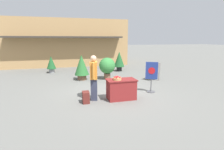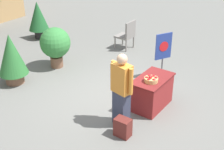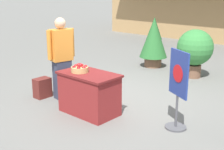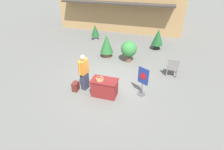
# 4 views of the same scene
# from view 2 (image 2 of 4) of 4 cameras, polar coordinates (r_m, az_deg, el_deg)

# --- Properties ---
(ground_plane) EXTENTS (120.00, 120.00, 0.00)m
(ground_plane) POSITION_cam_2_polar(r_m,az_deg,el_deg) (8.09, 0.95, -4.08)
(ground_plane) COLOR slate
(display_table) EXTENTS (1.12, 0.66, 0.78)m
(display_table) POSITION_cam_2_polar(r_m,az_deg,el_deg) (7.60, 7.30, -3.13)
(display_table) COLOR maroon
(display_table) RESTS_ON ground_plane
(apple_basket) EXTENTS (0.32, 0.32, 0.16)m
(apple_basket) POSITION_cam_2_polar(r_m,az_deg,el_deg) (7.22, 7.16, -0.76)
(apple_basket) COLOR tan
(apple_basket) RESTS_ON display_table
(person_visitor) EXTENTS (0.34, 0.60, 1.70)m
(person_visitor) POSITION_cam_2_polar(r_m,az_deg,el_deg) (6.68, 1.76, -2.72)
(person_visitor) COLOR #33384C
(person_visitor) RESTS_ON ground_plane
(backpack) EXTENTS (0.24, 0.34, 0.42)m
(backpack) POSITION_cam_2_polar(r_m,az_deg,el_deg) (6.67, 1.98, -9.55)
(backpack) COLOR maroon
(backpack) RESTS_ON ground_plane
(poster_board) EXTENTS (0.47, 0.36, 1.33)m
(poster_board) POSITION_cam_2_polar(r_m,az_deg,el_deg) (8.91, 9.29, 3.72)
(poster_board) COLOR #4C4C51
(poster_board) RESTS_ON ground_plane
(patio_chair) EXTENTS (0.56, 0.56, 1.01)m
(patio_chair) POSITION_cam_2_polar(r_m,az_deg,el_deg) (10.87, 2.78, 7.53)
(patio_chair) COLOR gray
(patio_chair) RESTS_ON ground_plane
(potted_plant_near_left) EXTENTS (0.76, 0.76, 1.40)m
(potted_plant_near_left) POSITION_cam_2_polar(r_m,az_deg,el_deg) (12.11, -13.38, 10.24)
(potted_plant_near_left) COLOR black
(potted_plant_near_left) RESTS_ON ground_plane
(potted_plant_far_left) EXTENTS (0.81, 0.81, 1.43)m
(potted_plant_far_left) POSITION_cam_2_polar(r_m,az_deg,el_deg) (8.86, -17.90, 3.23)
(potted_plant_far_left) COLOR brown
(potted_plant_far_left) RESTS_ON ground_plane
(potted_plant_far_right) EXTENTS (0.92, 0.92, 1.26)m
(potted_plant_far_right) POSITION_cam_2_polar(r_m,az_deg,el_deg) (9.56, -10.34, 5.64)
(potted_plant_far_right) COLOR brown
(potted_plant_far_right) RESTS_ON ground_plane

